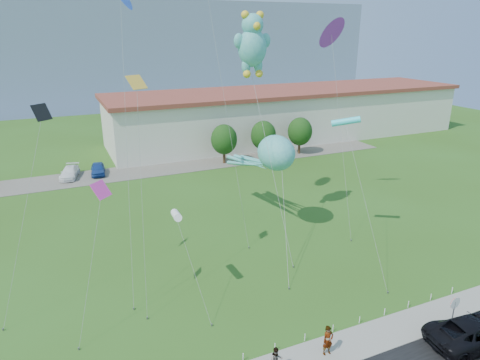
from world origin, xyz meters
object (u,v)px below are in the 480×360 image
(pedestrian_left, at_px, (328,340))
(teddy_bear_kite, at_px, (252,43))
(stop_sign, at_px, (455,306))
(pedestrian_right, at_px, (276,360))
(parked_car_white, at_px, (70,172))
(warehouse, at_px, (290,113))
(suv, at_px, (475,332))
(octopus_kite, at_px, (268,158))
(parked_car_blue, at_px, (98,169))

(pedestrian_left, height_order, teddy_bear_kite, teddy_bear_kite)
(stop_sign, height_order, pedestrian_right, stop_sign)
(parked_car_white, bearing_deg, pedestrian_right, -63.22)
(pedestrian_right, xyz_separation_m, parked_car_white, (-8.16, 38.82, -0.14))
(warehouse, bearing_deg, pedestrian_left, -117.61)
(warehouse, distance_m, pedestrian_left, 52.91)
(pedestrian_left, bearing_deg, warehouse, 62.13)
(suv, bearing_deg, octopus_kite, 16.94)
(warehouse, relative_size, stop_sign, 24.40)
(stop_sign, height_order, parked_car_blue, stop_sign)
(suv, distance_m, parked_car_blue, 44.52)
(pedestrian_right, xyz_separation_m, teddy_bear_kite, (5.99, 15.94, 15.59))
(warehouse, relative_size, octopus_kite, 3.86)
(suv, bearing_deg, pedestrian_left, 77.74)
(pedestrian_right, distance_m, parked_car_white, 39.67)
(suv, bearing_deg, parked_car_white, 31.19)
(warehouse, xyz_separation_m, parked_car_white, (-35.92, -8.02, -3.40))
(suv, xyz_separation_m, pedestrian_right, (-11.60, 2.65, -0.00))
(parked_car_white, relative_size, teddy_bear_kite, 0.24)
(warehouse, xyz_separation_m, suv, (-16.17, -49.50, -3.26))
(pedestrian_left, height_order, parked_car_white, pedestrian_left)
(octopus_kite, bearing_deg, suv, -78.79)
(warehouse, relative_size, suv, 10.55)
(stop_sign, xyz_separation_m, pedestrian_left, (-7.98, 1.40, -0.87))
(warehouse, relative_size, parked_car_blue, 14.72)
(octopus_kite, bearing_deg, warehouse, 56.88)
(warehouse, bearing_deg, octopus_kite, -123.12)
(pedestrian_right, bearing_deg, parked_car_white, 110.52)
(parked_car_blue, xyz_separation_m, octopus_kite, (12.63, -22.44, 6.00))
(suv, relative_size, octopus_kite, 0.37)
(warehouse, relative_size, pedestrian_right, 39.98)
(pedestrian_left, bearing_deg, teddy_bear_kite, 80.09)
(pedestrian_left, bearing_deg, pedestrian_right, -179.50)
(suv, distance_m, teddy_bear_kite, 24.90)
(parked_car_white, distance_m, parked_car_blue, 3.37)
(warehouse, xyz_separation_m, pedestrian_left, (-24.48, -46.80, -3.12))
(warehouse, bearing_deg, stop_sign, -108.90)
(teddy_bear_kite, bearing_deg, suv, -73.22)
(teddy_bear_kite, bearing_deg, octopus_kite, 11.08)
(parked_car_white, xyz_separation_m, octopus_kite, (16.00, -22.52, 6.05))
(stop_sign, bearing_deg, octopus_kite, 100.98)
(suv, relative_size, teddy_bear_kite, 0.31)
(warehouse, distance_m, parked_car_blue, 33.72)
(warehouse, height_order, teddy_bear_kite, teddy_bear_kite)
(warehouse, height_order, pedestrian_left, warehouse)
(pedestrian_left, bearing_deg, octopus_kite, 74.10)
(warehouse, relative_size, parked_car_white, 13.36)
(suv, height_order, parked_car_white, suv)
(stop_sign, bearing_deg, parked_car_blue, 111.82)
(parked_car_blue, height_order, teddy_bear_kite, teddy_bear_kite)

